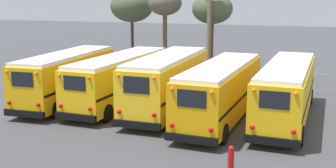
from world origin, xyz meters
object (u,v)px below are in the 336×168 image
(school_bus_4, at_px, (287,90))
(bare_tree_2, at_px, (132,6))
(school_bus_3, at_px, (221,90))
(school_bus_0, at_px, (67,76))
(utility_pole, at_px, (209,21))
(school_bus_1, at_px, (121,78))
(bare_tree_1, at_px, (165,4))
(bare_tree_3, at_px, (212,9))
(fire_hydrant, at_px, (231,158))
(school_bus_2, at_px, (168,81))

(school_bus_4, relative_size, bare_tree_2, 1.49)
(school_bus_3, bearing_deg, school_bus_4, 19.82)
(school_bus_0, xyz_separation_m, bare_tree_2, (-1.71, 13.97, 4.09))
(utility_pole, bearing_deg, school_bus_1, -107.55)
(school_bus_3, distance_m, bare_tree_2, 19.16)
(school_bus_0, height_order, utility_pole, utility_pole)
(bare_tree_1, xyz_separation_m, bare_tree_2, (-4.02, 1.99, -0.24))
(school_bus_4, bearing_deg, bare_tree_2, 138.89)
(bare_tree_2, xyz_separation_m, bare_tree_3, (8.04, -1.23, -0.16))
(school_bus_3, relative_size, bare_tree_2, 1.42)
(school_bus_3, xyz_separation_m, bare_tree_3, (-3.80, 13.26, 3.96))
(school_bus_1, relative_size, school_bus_4, 0.96)
(bare_tree_3, height_order, fire_hydrant, bare_tree_3)
(bare_tree_3, bearing_deg, school_bus_3, -74.01)
(school_bus_0, height_order, school_bus_1, school_bus_0)
(bare_tree_1, distance_m, bare_tree_2, 4.49)
(school_bus_0, bearing_deg, fire_hydrant, -31.18)
(fire_hydrant, bearing_deg, bare_tree_1, 116.78)
(utility_pole, relative_size, fire_hydrant, 8.98)
(utility_pole, bearing_deg, school_bus_4, -55.61)
(school_bus_0, relative_size, utility_pole, 1.03)
(bare_tree_3, bearing_deg, utility_pole, -83.40)
(utility_pole, bearing_deg, bare_tree_1, 165.22)
(school_bus_2, bearing_deg, school_bus_4, 4.20)
(school_bus_1, relative_size, utility_pole, 1.13)
(school_bus_2, xyz_separation_m, bare_tree_3, (-0.43, 12.54, 3.84))
(school_bus_0, relative_size, fire_hydrant, 9.29)
(bare_tree_1, height_order, fire_hydrant, bare_tree_1)
(school_bus_4, relative_size, bare_tree_1, 1.51)
(school_bus_1, relative_size, fire_hydrant, 10.17)
(school_bus_2, bearing_deg, bare_tree_1, 110.64)
(school_bus_2, distance_m, utility_pole, 11.06)
(bare_tree_3, bearing_deg, bare_tree_1, -169.28)
(school_bus_1, xyz_separation_m, utility_pole, (3.17, 10.01, 3.05))
(school_bus_4, relative_size, fire_hydrant, 10.63)
(school_bus_1, relative_size, bare_tree_1, 1.44)
(school_bus_2, bearing_deg, utility_pole, 91.12)
(utility_pole, distance_m, bare_tree_3, 2.10)
(school_bus_1, relative_size, bare_tree_2, 1.43)
(school_bus_1, bearing_deg, bare_tree_1, 95.45)
(school_bus_3, xyz_separation_m, school_bus_4, (3.38, 1.22, 0.00))
(school_bus_4, bearing_deg, school_bus_0, -177.06)
(utility_pole, xyz_separation_m, fire_hydrant, (5.49, -18.15, -4.22))
(utility_pole, distance_m, fire_hydrant, 19.43)
(school_bus_4, bearing_deg, utility_pole, 124.39)
(school_bus_1, distance_m, school_bus_3, 6.89)
(bare_tree_2, distance_m, fire_hydrant, 25.86)
(bare_tree_2, bearing_deg, bare_tree_1, -26.30)
(utility_pole, distance_m, bare_tree_1, 4.57)
(school_bus_0, distance_m, school_bus_1, 3.48)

